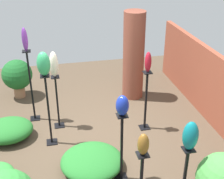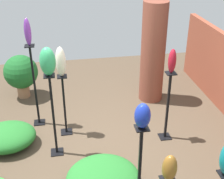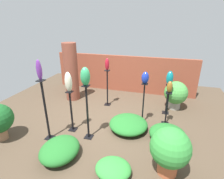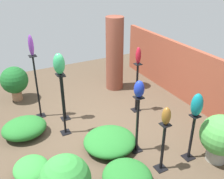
{
  "view_description": "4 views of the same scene",
  "coord_description": "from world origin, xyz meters",
  "px_view_note": "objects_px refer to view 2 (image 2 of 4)",
  "views": [
    {
      "loc": [
        4.81,
        -0.67,
        3.58
      ],
      "look_at": [
        0.06,
        0.38,
        1.09
      ],
      "focal_mm": 50.0,
      "sensor_mm": 36.0,
      "label": 1
    },
    {
      "loc": [
        3.98,
        -0.56,
        3.29
      ],
      "look_at": [
        -0.14,
        0.16,
        1.07
      ],
      "focal_mm": 50.0,
      "sensor_mm": 36.0,
      "label": 2
    },
    {
      "loc": [
        1.47,
        -4.08,
        2.76
      ],
      "look_at": [
        0.17,
        0.35,
        0.9
      ],
      "focal_mm": 28.0,
      "sensor_mm": 36.0,
      "label": 3
    },
    {
      "loc": [
        4.5,
        -2.01,
        3.41
      ],
      "look_at": [
        0.12,
        0.27,
        0.92
      ],
      "focal_mm": 42.0,
      "sensor_mm": 36.0,
      "label": 4
    }
  ],
  "objects_px": {
    "art_vase_bronze": "(170,168)",
    "art_vase_violet": "(28,32)",
    "pedestal_ivory": "(65,108)",
    "art_vase_cobalt": "(142,116)",
    "art_vase_jade": "(48,62)",
    "potted_plant_mid_left": "(21,73)",
    "pedestal_violet": "(35,89)",
    "pedestal_cobalt": "(140,170)",
    "pedestal_ruby": "(167,109)",
    "art_vase_ruby": "(172,61)",
    "art_vase_ivory": "(61,62)",
    "brick_pillar": "(153,53)",
    "pedestal_jade": "(54,119)"
  },
  "relations": [
    {
      "from": "brick_pillar",
      "to": "art_vase_violet",
      "type": "bearing_deg",
      "value": -76.24
    },
    {
      "from": "art_vase_bronze",
      "to": "art_vase_violet",
      "type": "bearing_deg",
      "value": -151.76
    },
    {
      "from": "pedestal_jade",
      "to": "art_vase_jade",
      "type": "distance_m",
      "value": 0.96
    },
    {
      "from": "art_vase_bronze",
      "to": "art_vase_ivory",
      "type": "xyz_separation_m",
      "value": [
        -2.37,
        -1.0,
        0.24
      ]
    },
    {
      "from": "pedestal_ivory",
      "to": "art_vase_cobalt",
      "type": "relative_size",
      "value": 3.49
    },
    {
      "from": "brick_pillar",
      "to": "pedestal_violet",
      "type": "bearing_deg",
      "value": -76.24
    },
    {
      "from": "art_vase_ivory",
      "to": "pedestal_jade",
      "type": "bearing_deg",
      "value": -18.26
    },
    {
      "from": "pedestal_cobalt",
      "to": "art_vase_cobalt",
      "type": "relative_size",
      "value": 3.75
    },
    {
      "from": "pedestal_ruby",
      "to": "pedestal_violet",
      "type": "relative_size",
      "value": 0.81
    },
    {
      "from": "brick_pillar",
      "to": "art_vase_bronze",
      "type": "height_order",
      "value": "brick_pillar"
    },
    {
      "from": "pedestal_violet",
      "to": "art_vase_ivory",
      "type": "xyz_separation_m",
      "value": [
        0.39,
        0.49,
        0.65
      ]
    },
    {
      "from": "pedestal_ivory",
      "to": "art_vase_ivory",
      "type": "distance_m",
      "value": 0.85
    },
    {
      "from": "art_vase_jade",
      "to": "art_vase_bronze",
      "type": "bearing_deg",
      "value": 32.56
    },
    {
      "from": "art_vase_bronze",
      "to": "art_vase_cobalt",
      "type": "xyz_separation_m",
      "value": [
        -0.64,
        -0.12,
        0.23
      ]
    },
    {
      "from": "pedestal_ivory",
      "to": "art_vase_jade",
      "type": "distance_m",
      "value": 1.23
    },
    {
      "from": "pedestal_ruby",
      "to": "art_vase_ruby",
      "type": "bearing_deg",
      "value": 0.0
    },
    {
      "from": "pedestal_ivory",
      "to": "potted_plant_mid_left",
      "type": "distance_m",
      "value": 1.71
    },
    {
      "from": "pedestal_violet",
      "to": "art_vase_violet",
      "type": "distance_m",
      "value": 1.05
    },
    {
      "from": "pedestal_violet",
      "to": "pedestal_cobalt",
      "type": "bearing_deg",
      "value": 32.62
    },
    {
      "from": "art_vase_jade",
      "to": "art_vase_bronze",
      "type": "height_order",
      "value": "art_vase_jade"
    },
    {
      "from": "pedestal_ivory",
      "to": "art_vase_bronze",
      "type": "height_order",
      "value": "art_vase_bronze"
    },
    {
      "from": "brick_pillar",
      "to": "art_vase_jade",
      "type": "bearing_deg",
      "value": -53.31
    },
    {
      "from": "art_vase_ivory",
      "to": "brick_pillar",
      "type": "bearing_deg",
      "value": 117.58
    },
    {
      "from": "art_vase_ruby",
      "to": "pedestal_violet",
      "type": "bearing_deg",
      "value": -110.82
    },
    {
      "from": "pedestal_ruby",
      "to": "pedestal_ivory",
      "type": "height_order",
      "value": "pedestal_ruby"
    },
    {
      "from": "art_vase_bronze",
      "to": "art_vase_ruby",
      "type": "bearing_deg",
      "value": 160.46
    },
    {
      "from": "pedestal_cobalt",
      "to": "art_vase_ivory",
      "type": "bearing_deg",
      "value": -153.32
    },
    {
      "from": "pedestal_ruby",
      "to": "art_vase_bronze",
      "type": "bearing_deg",
      "value": -19.54
    },
    {
      "from": "pedestal_jade",
      "to": "art_vase_jade",
      "type": "bearing_deg",
      "value": 90.0
    },
    {
      "from": "art_vase_ruby",
      "to": "art_vase_cobalt",
      "type": "relative_size",
      "value": 1.24
    },
    {
      "from": "art_vase_cobalt",
      "to": "art_vase_ivory",
      "type": "bearing_deg",
      "value": -153.32
    },
    {
      "from": "art_vase_jade",
      "to": "art_vase_cobalt",
      "type": "relative_size",
      "value": 1.32
    },
    {
      "from": "pedestal_ivory",
      "to": "art_vase_ruby",
      "type": "relative_size",
      "value": 2.81
    },
    {
      "from": "pedestal_ivory",
      "to": "art_vase_violet",
      "type": "distance_m",
      "value": 1.39
    },
    {
      "from": "pedestal_cobalt",
      "to": "pedestal_violet",
      "type": "bearing_deg",
      "value": -147.38
    },
    {
      "from": "art_vase_ruby",
      "to": "art_vase_cobalt",
      "type": "distance_m",
      "value": 1.53
    },
    {
      "from": "art_vase_bronze",
      "to": "art_vase_ivory",
      "type": "bearing_deg",
      "value": -157.23
    },
    {
      "from": "brick_pillar",
      "to": "art_vase_ivory",
      "type": "height_order",
      "value": "brick_pillar"
    },
    {
      "from": "pedestal_cobalt",
      "to": "art_vase_violet",
      "type": "relative_size",
      "value": 2.61
    },
    {
      "from": "pedestal_cobalt",
      "to": "art_vase_ivory",
      "type": "relative_size",
      "value": 2.4
    },
    {
      "from": "pedestal_ivory",
      "to": "potted_plant_mid_left",
      "type": "relative_size",
      "value": 1.2
    },
    {
      "from": "pedestal_violet",
      "to": "art_vase_violet",
      "type": "height_order",
      "value": "art_vase_violet"
    },
    {
      "from": "pedestal_ivory",
      "to": "pedestal_cobalt",
      "type": "bearing_deg",
      "value": 26.68
    },
    {
      "from": "pedestal_ivory",
      "to": "art_vase_jade",
      "type": "xyz_separation_m",
      "value": [
        0.54,
        -0.18,
        1.09
      ]
    },
    {
      "from": "pedestal_ruby",
      "to": "art_vase_cobalt",
      "type": "bearing_deg",
      "value": -31.93
    },
    {
      "from": "art_vase_ruby",
      "to": "art_vase_jade",
      "type": "bearing_deg",
      "value": -87.0
    },
    {
      "from": "pedestal_cobalt",
      "to": "art_vase_jade",
      "type": "height_order",
      "value": "art_vase_jade"
    },
    {
      "from": "pedestal_ivory",
      "to": "art_vase_bronze",
      "type": "relative_size",
      "value": 3.5
    },
    {
      "from": "pedestal_ivory",
      "to": "potted_plant_mid_left",
      "type": "xyz_separation_m",
      "value": [
        -1.49,
        -0.84,
        0.05
      ]
    },
    {
      "from": "pedestal_cobalt",
      "to": "potted_plant_mid_left",
      "type": "height_order",
      "value": "pedestal_cobalt"
    }
  ]
}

